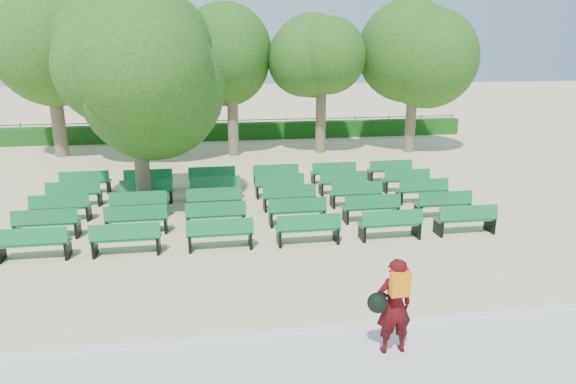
% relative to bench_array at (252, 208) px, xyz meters
% --- Properties ---
extents(ground, '(120.00, 120.00, 0.00)m').
position_rel_bench_array_xyz_m(ground, '(0.27, -0.92, -0.08)').
color(ground, beige).
extents(paving, '(30.00, 2.20, 0.06)m').
position_rel_bench_array_xyz_m(paving, '(0.27, -8.32, -0.05)').
color(paving, silver).
rests_on(paving, ground).
extents(curb, '(30.00, 0.12, 0.10)m').
position_rel_bench_array_xyz_m(curb, '(0.27, -7.17, -0.03)').
color(curb, silver).
rests_on(curb, ground).
extents(hedge, '(26.00, 0.70, 0.90)m').
position_rel_bench_array_xyz_m(hedge, '(0.27, 13.08, 0.37)').
color(hedge, '#175014').
rests_on(hedge, ground).
extents(fence, '(26.00, 0.10, 1.02)m').
position_rel_bench_array_xyz_m(fence, '(0.27, 13.48, -0.08)').
color(fence, black).
rests_on(fence, ground).
extents(tree_line, '(21.80, 6.80, 7.04)m').
position_rel_bench_array_xyz_m(tree_line, '(0.27, 9.08, -0.08)').
color(tree_line, '#295C18').
rests_on(tree_line, ground).
extents(bench_array, '(1.67, 0.64, 1.03)m').
position_rel_bench_array_xyz_m(bench_array, '(0.00, 0.00, 0.00)').
color(bench_array, '#136F36').
rests_on(bench_array, ground).
extents(tree_among, '(4.10, 4.10, 5.86)m').
position_rel_bench_array_xyz_m(tree_among, '(-3.24, 0.63, 3.91)').
color(tree_among, brown).
rests_on(tree_among, ground).
extents(person, '(0.76, 0.46, 1.61)m').
position_rel_bench_array_xyz_m(person, '(1.47, -8.02, 0.81)').
color(person, '#41090C').
rests_on(person, ground).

